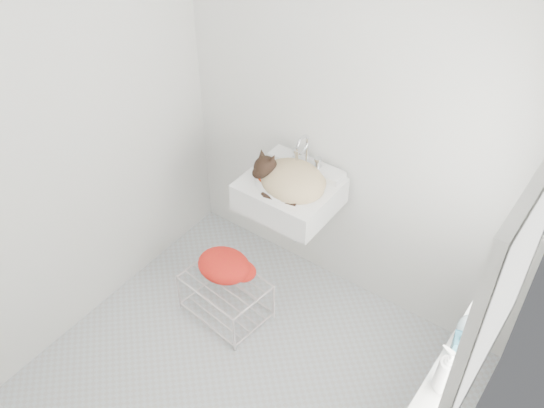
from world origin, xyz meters
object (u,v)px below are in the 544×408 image
Objects in this scene: sink at (290,182)px; wire_rack at (226,296)px; bottle_b at (459,358)px; cat at (290,179)px; bottle_a at (442,388)px; bottle_c at (470,339)px.

wire_rack is at bearing -113.06° from sink.
bottle_b is (1.23, -0.56, 0.00)m from sink.
cat is 2.09× the size of bottle_a.
bottle_a is at bearing -30.59° from sink.
bottle_b is at bearing -5.94° from wire_rack.
bottle_a reaches higher than wire_rack.
cat is 1.41m from bottle_a.
sink is 1.43m from bottle_a.
bottle_c reaches higher than wire_rack.
bottle_c is (0.00, 0.12, 0.00)m from bottle_b.
sink reaches higher than bottle_a.
bottle_c is at bearing 90.00° from bottle_a.
sink is 2.64× the size of bottle_a.
sink reaches higher than wire_rack.
bottle_a is 0.29m from bottle_c.
cat is at bearing 64.38° from wire_rack.
bottle_b is at bearing -24.25° from sink.
wire_rack is 2.63× the size of bottle_b.
bottle_a is at bearing -90.00° from bottle_c.
cat reaches higher than sink.
sink is at bearing 160.52° from bottle_c.
bottle_b is (0.00, 0.17, 0.00)m from bottle_a.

